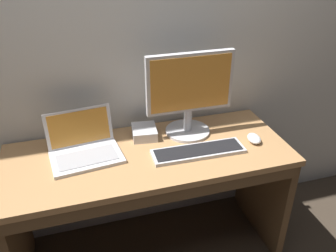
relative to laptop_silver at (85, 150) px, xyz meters
The scene contains 7 objects.
ground_plane 0.82m from the laptop_silver, 10.64° to the right, with size 14.00×14.00×0.00m, color #382D23.
desk 0.40m from the laptop_silver, 12.30° to the right, with size 1.48×0.59×0.72m.
laptop_silver is the anchor object (origin of this frame).
external_monitor 0.62m from the laptop_silver, ahead, with size 0.47×0.25×0.47m.
wired_keyboard 0.58m from the laptop_silver, 13.80° to the right, with size 0.48×0.15×0.02m.
computer_mouse 0.90m from the laptop_silver, ahead, with size 0.07×0.10×0.04m, color white.
external_drive_box 0.35m from the laptop_silver, 17.29° to the left, with size 0.13×0.15×0.05m, color silver.
Camera 1 is at (-0.34, -1.48, 1.73)m, focal length 37.61 mm.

